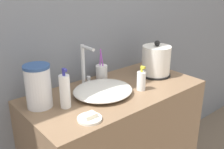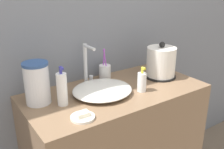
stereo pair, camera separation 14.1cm
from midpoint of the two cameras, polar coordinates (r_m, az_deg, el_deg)
The scene contains 9 objects.
wall_back at distance 1.56m, azimuth -8.62°, elevation 14.81°, with size 6.00×0.04×2.60m.
sink_basin at distance 1.41m, azimuth -4.86°, elevation -3.48°, with size 0.33×0.30×0.05m.
faucet at distance 1.51m, azimuth -8.64°, elevation 2.28°, with size 0.06×0.12×0.24m.
electric_kettle at distance 1.66m, azimuth 7.19°, elevation 2.74°, with size 0.19×0.19×0.23m.
toothbrush_cup at distance 1.61m, azimuth -4.80°, elevation 0.52°, with size 0.07×0.07×0.19m.
lotion_bottle at distance 1.45m, azimuth 3.63°, elevation -1.40°, with size 0.05×0.05×0.14m.
shampoo_bottle at distance 1.28m, azimuth -13.35°, elevation -3.62°, with size 0.05×0.05×0.20m.
soap_dish at distance 1.18m, azimuth -8.37°, elevation -9.42°, with size 0.11×0.11×0.03m.
water_pitcher at distance 1.31m, azimuth -18.76°, elevation -2.49°, with size 0.13×0.13×0.21m.
Camera 1 is at (-0.88, -0.75, 1.46)m, focal length 42.00 mm.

